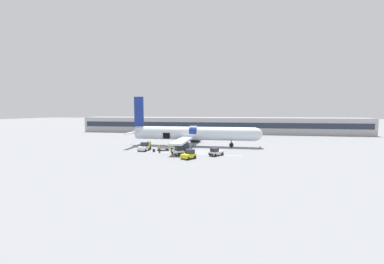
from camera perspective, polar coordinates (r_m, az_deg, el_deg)
The scene contains 18 objects.
ground_plane at distance 48.81m, azimuth 2.03°, elevation -4.74°, with size 500.00×500.00×0.00m, color gray.
apron_marking_line at distance 46.59m, azimuth -1.85°, elevation -5.20°, with size 22.40×1.98×0.01m.
terminal_strip at distance 91.89m, azimuth 5.95°, elevation 1.65°, with size 107.27×9.22×5.96m.
airplane at distance 56.21m, azimuth -0.08°, elevation -0.43°, with size 32.07×27.49×11.88m.
baggage_tug_lead at distance 41.29m, azimuth -0.78°, elevation -5.55°, with size 2.72×2.94×1.60m.
baggage_tug_mid at distance 44.33m, azimuth 5.79°, elevation -4.92°, with size 2.78×3.19×1.47m.
baggage_tug_rear at distance 44.79m, azimuth -3.41°, elevation -4.66°, with size 2.84×3.29×1.74m.
baggage_tug_spare at distance 50.49m, azimuth -11.57°, elevation -3.66°, with size 2.28×2.62×1.75m.
baggage_cart_loading at distance 50.69m, azimuth -6.91°, elevation -3.91°, with size 3.41×2.70×0.92m.
ground_crew_loader_a at distance 48.36m, azimuth -5.02°, elevation -3.72°, with size 0.57×0.57×1.78m.
ground_crew_loader_b at distance 53.06m, azimuth -10.11°, elevation -3.00°, with size 0.61×0.55×1.80m.
ground_crew_driver at distance 52.16m, azimuth -10.04°, elevation -3.15°, with size 0.59×0.55×1.77m.
ground_crew_supervisor at distance 47.80m, azimuth -7.89°, elevation -3.90°, with size 0.46×0.59×1.70m.
suitcase_on_tarmac_upright at distance 48.82m, azimuth -9.24°, elevation -4.48°, with size 0.51×0.34×0.64m.
suitcase_on_tarmac_spare at distance 49.47m, azimuth -4.63°, elevation -4.31°, with size 0.52×0.36×0.64m.
safety_cone_nose at distance 55.28m, azimuth 16.16°, elevation -3.45°, with size 0.50×0.50×0.70m.
safety_cone_engine_left at distance 43.41m, azimuth -4.93°, elevation -5.49°, with size 0.56×0.56×0.76m.
safety_cone_wingtip at distance 49.11m, azimuth -0.83°, elevation -4.33°, with size 0.49×0.49×0.63m.
Camera 1 is at (6.85, -47.62, 8.20)m, focal length 22.00 mm.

